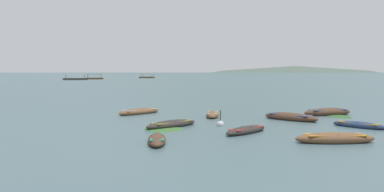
% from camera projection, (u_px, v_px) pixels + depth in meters
% --- Properties ---
extents(ground_plane, '(6000.00, 6000.00, 0.00)m').
position_uv_depth(ground_plane, '(193.00, 72.00, 1504.43)').
color(ground_plane, '#476066').
extents(mountain_1, '(1445.39, 1445.39, 569.73)m').
position_uv_depth(mountain_1, '(43.00, 15.00, 1908.59)').
color(mountain_1, slate).
rests_on(mountain_1, ground).
extents(mountain_2, '(2021.90, 2021.90, 616.84)m').
position_uv_depth(mountain_2, '(245.00, 12.00, 1961.27)').
color(mountain_2, '#56665B').
rests_on(mountain_2, ground).
extents(rowboat_0, '(4.14, 4.04, 0.70)m').
position_uv_depth(rowboat_0, '(291.00, 117.00, 28.91)').
color(rowboat_0, '#4C3323').
rests_on(rowboat_0, ground).
extents(rowboat_1, '(3.30, 3.47, 0.51)m').
position_uv_depth(rowboat_1, '(246.00, 130.00, 22.85)').
color(rowboat_1, '#2D2826').
rests_on(rowboat_1, ground).
extents(rowboat_2, '(1.26, 3.25, 0.59)m').
position_uv_depth(rowboat_2, '(213.00, 115.00, 30.81)').
color(rowboat_2, brown).
rests_on(rowboat_2, ground).
extents(rowboat_3, '(3.15, 3.21, 0.49)m').
position_uv_depth(rowboat_3, '(359.00, 125.00, 25.06)').
color(rowboat_3, navy).
rests_on(rowboat_3, ground).
extents(rowboat_4, '(3.83, 3.96, 0.60)m').
position_uv_depth(rowboat_4, '(139.00, 112.00, 33.01)').
color(rowboat_4, brown).
rests_on(rowboat_4, ground).
extents(rowboat_5, '(1.22, 3.46, 0.53)m').
position_uv_depth(rowboat_5, '(157.00, 140.00, 19.71)').
color(rowboat_5, '#4C3323').
rests_on(rowboat_5, ground).
extents(rowboat_6, '(3.82, 3.86, 0.57)m').
position_uv_depth(rowboat_6, '(172.00, 124.00, 25.29)').
color(rowboat_6, '#2D2826').
rests_on(rowboat_6, ground).
extents(rowboat_7, '(4.25, 1.41, 0.66)m').
position_uv_depth(rowboat_7, '(335.00, 138.00, 19.79)').
color(rowboat_7, brown).
rests_on(rowboat_7, ground).
extents(rowboat_8, '(4.71, 2.68, 0.77)m').
position_uv_depth(rowboat_8, '(327.00, 112.00, 32.12)').
color(rowboat_8, '#4C3323').
rests_on(rowboat_8, ground).
extents(ferry_0, '(8.26, 5.33, 2.54)m').
position_uv_depth(ferry_0, '(94.00, 78.00, 174.40)').
color(ferry_0, brown).
rests_on(ferry_0, ground).
extents(ferry_1, '(8.47, 4.95, 2.54)m').
position_uv_depth(ferry_1, '(147.00, 77.00, 205.02)').
color(ferry_1, brown).
rests_on(ferry_1, ground).
extents(ferry_2, '(10.77, 7.00, 2.54)m').
position_uv_depth(ferry_2, '(75.00, 79.00, 162.22)').
color(ferry_2, '#2D2826').
rests_on(ferry_2, ground).
extents(mooring_buoy, '(0.49, 0.49, 1.21)m').
position_uv_depth(mooring_buoy, '(220.00, 124.00, 25.81)').
color(mooring_buoy, silver).
rests_on(mooring_buoy, ground).
extents(weed_patch_1, '(3.36, 3.45, 0.14)m').
position_uv_depth(weed_patch_1, '(163.00, 129.00, 24.42)').
color(weed_patch_1, '#38662D').
rests_on(weed_patch_1, ground).
extents(weed_patch_3, '(2.91, 2.84, 0.14)m').
position_uv_depth(weed_patch_3, '(172.00, 124.00, 26.47)').
color(weed_patch_3, '#38662D').
rests_on(weed_patch_3, ground).
extents(weed_patch_4, '(2.23, 3.20, 0.14)m').
position_uv_depth(weed_patch_4, '(338.00, 116.00, 31.19)').
color(weed_patch_4, '#2D5628').
rests_on(weed_patch_4, ground).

